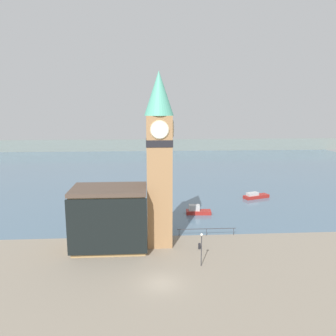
{
  "coord_description": "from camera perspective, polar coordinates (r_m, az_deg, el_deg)",
  "views": [
    {
      "loc": [
        -1.32,
        -32.19,
        18.37
      ],
      "look_at": [
        1.22,
        7.85,
        11.1
      ],
      "focal_mm": 35.0,
      "sensor_mm": 36.0,
      "label": 1
    }
  ],
  "objects": [
    {
      "name": "boat_near",
      "position": [
        58.69,
        5.1,
        -7.41
      ],
      "size": [
        4.48,
        2.07,
        1.65
      ],
      "rotation": [
        0.0,
        0.0,
        -0.08
      ],
      "color": "maroon",
      "rests_on": "water"
    },
    {
      "name": "boat_far",
      "position": [
        70.87,
        14.97,
        -4.72
      ],
      "size": [
        5.8,
        3.52,
        1.29
      ],
      "rotation": [
        0.0,
        0.0,
        0.35
      ],
      "color": "maroon",
      "rests_on": "water"
    },
    {
      "name": "mooring_bollard_near",
      "position": [
        44.88,
        5.5,
        -13.31
      ],
      "size": [
        0.35,
        0.35,
        0.84
      ],
      "color": "black",
      "rests_on": "ground_plane"
    },
    {
      "name": "lamp_post",
      "position": [
        39.53,
        5.86,
        -12.93
      ],
      "size": [
        0.32,
        0.32,
        4.07
      ],
      "color": "#2D2D33",
      "rests_on": "ground_plane"
    },
    {
      "name": "water",
      "position": [
        106.97,
        -2.86,
        0.36
      ],
      "size": [
        160.0,
        120.0,
        0.0
      ],
      "color": "slate",
      "rests_on": "ground_plane"
    },
    {
      "name": "pier_railing",
      "position": [
        49.12,
        6.74,
        -10.6
      ],
      "size": [
        8.68,
        0.08,
        1.09
      ],
      "color": "#333338",
      "rests_on": "ground_plane"
    },
    {
      "name": "clock_tower",
      "position": [
        43.1,
        -1.54,
        2.17
      ],
      "size": [
        3.81,
        3.81,
        23.13
      ],
      "color": "#9E754C",
      "rests_on": "ground_plane"
    },
    {
      "name": "pier_building",
      "position": [
        44.48,
        -10.09,
        -8.55
      ],
      "size": [
        9.86,
        6.7,
        8.25
      ],
      "color": "#A88451",
      "rests_on": "ground_plane"
    },
    {
      "name": "ground_plane",
      "position": [
        37.08,
        -1.18,
        -19.43
      ],
      "size": [
        160.0,
        160.0,
        0.0
      ],
      "primitive_type": "plane",
      "color": "gray"
    },
    {
      "name": "far_shoreline",
      "position": [
        146.24,
        -3.09,
        4.02
      ],
      "size": [
        180.0,
        3.0,
        5.0
      ],
      "color": "slate",
      "rests_on": "water"
    }
  ]
}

